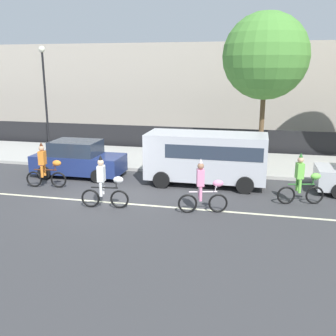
{
  "coord_description": "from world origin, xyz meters",
  "views": [
    {
      "loc": [
        5.61,
        -13.45,
        4.88
      ],
      "look_at": [
        2.25,
        1.2,
        1.0
      ],
      "focal_mm": 42.0,
      "sensor_mm": 36.0,
      "label": 1
    }
  ],
  "objects": [
    {
      "name": "street_tree_far_corner",
      "position": [
        5.81,
        6.66,
        5.37
      ],
      "size": [
        4.15,
        4.15,
        7.31
      ],
      "color": "brown",
      "rests_on": "sidewalk_curb"
    },
    {
      "name": "building_backdrop",
      "position": [
        -1.01,
        18.0,
        3.26
      ],
      "size": [
        28.0,
        8.0,
        6.52
      ],
      "primitive_type": "cube",
      "color": "#B2A899",
      "rests_on": "ground"
    },
    {
      "name": "ground_plane",
      "position": [
        0.0,
        0.0,
        0.0
      ],
      "size": [
        80.0,
        80.0,
        0.0
      ],
      "primitive_type": "plane",
      "color": "#38383A"
    },
    {
      "name": "parade_cyclist_pink",
      "position": [
        3.94,
        -0.76,
        0.84
      ],
      "size": [
        1.68,
        0.6,
        1.92
      ],
      "color": "black",
      "rests_on": "ground"
    },
    {
      "name": "parked_car_navy",
      "position": [
        -2.3,
        2.65,
        0.78
      ],
      "size": [
        4.1,
        1.92,
        1.64
      ],
      "color": "navy",
      "rests_on": "ground"
    },
    {
      "name": "street_lamp_post",
      "position": [
        -6.33,
        7.19,
        3.99
      ],
      "size": [
        0.36,
        0.36,
        5.86
      ],
      "color": "black",
      "rests_on": "sidewalk_curb"
    },
    {
      "name": "parade_cyclist_orange",
      "position": [
        -2.83,
        0.72,
        0.84
      ],
      "size": [
        1.71,
        0.51,
        1.92
      ],
      "color": "black",
      "rests_on": "ground"
    },
    {
      "name": "parade_cyclist_lime",
      "position": [
        7.29,
        0.92,
        0.84
      ],
      "size": [
        1.69,
        0.58,
        1.92
      ],
      "color": "black",
      "rests_on": "ground"
    },
    {
      "name": "fence_line",
      "position": [
        0.0,
        9.4,
        0.7
      ],
      "size": [
        40.0,
        0.08,
        1.4
      ],
      "primitive_type": "cube",
      "color": "black",
      "rests_on": "ground"
    },
    {
      "name": "sidewalk_curb",
      "position": [
        0.0,
        6.5,
        0.07
      ],
      "size": [
        60.0,
        5.0,
        0.15
      ],
      "primitive_type": "cube",
      "color": "#ADAAA3",
      "rests_on": "ground"
    },
    {
      "name": "road_centre_line",
      "position": [
        0.0,
        -0.5,
        0.0
      ],
      "size": [
        36.0,
        0.14,
        0.01
      ],
      "primitive_type": "cube",
      "color": "beige",
      "rests_on": "ground"
    },
    {
      "name": "parade_cyclist_zebra",
      "position": [
        0.48,
        -1.05,
        0.84
      ],
      "size": [
        1.71,
        0.51,
        1.92
      ],
      "color": "black",
      "rests_on": "ground"
    },
    {
      "name": "parked_van_silver",
      "position": [
        3.63,
        2.7,
        1.28
      ],
      "size": [
        5.0,
        2.22,
        2.18
      ],
      "color": "silver",
      "rests_on": "ground"
    }
  ]
}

